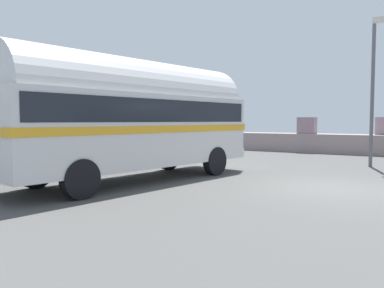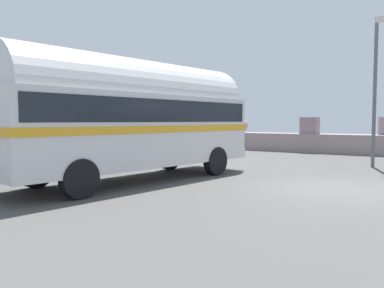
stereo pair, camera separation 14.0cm
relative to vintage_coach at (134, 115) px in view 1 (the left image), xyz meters
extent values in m
cube|color=#4B4B49|center=(5.40, 1.98, -2.04)|extent=(32.00, 26.00, 0.02)
cube|color=gray|center=(5.40, 13.78, -1.50)|extent=(31.36, 1.80, 1.10)
sphere|color=gray|center=(-7.23, 14.24, -0.58)|extent=(0.73, 0.73, 0.73)
sphere|color=gray|center=(-3.23, 13.95, -0.51)|extent=(0.88, 0.88, 0.88)
cube|color=gray|center=(1.43, 13.41, -0.47)|extent=(0.97, 0.83, 0.96)
cylinder|color=black|center=(-0.73, 2.73, -1.55)|extent=(0.41, 0.99, 0.96)
cylinder|color=black|center=(1.46, 2.42, -1.55)|extent=(0.41, 0.99, 0.96)
cylinder|color=black|center=(-1.46, -2.43, -1.55)|extent=(0.41, 0.99, 0.96)
cylinder|color=black|center=(0.72, -2.74, -1.55)|extent=(0.41, 0.99, 0.96)
cube|color=silver|center=(0.00, 0.00, -0.48)|extent=(3.56, 8.65, 2.10)
cylinder|color=silver|center=(0.00, 0.00, 0.57)|extent=(3.32, 8.29, 2.20)
cube|color=gold|center=(0.00, 0.00, -0.42)|extent=(3.62, 8.74, 0.20)
cube|color=black|center=(0.00, 0.00, 0.10)|extent=(3.55, 8.33, 0.64)
cube|color=silver|center=(0.60, 4.22, -1.35)|extent=(2.28, 0.48, 0.28)
cylinder|color=black|center=(-5.82, 1.68, -1.55)|extent=(0.31, 0.97, 0.96)
cylinder|color=black|center=(-3.61, 1.60, -1.55)|extent=(0.31, 0.97, 0.96)
cube|color=silver|center=(-4.81, -0.96, -0.48)|extent=(2.70, 8.48, 2.10)
cylinder|color=silver|center=(-4.81, -0.96, 0.57)|extent=(2.48, 8.14, 2.20)
cube|color=#234F9A|center=(-4.81, -0.96, -0.42)|extent=(2.75, 8.57, 0.20)
cube|color=black|center=(-4.81, -0.96, 0.10)|extent=(2.72, 8.15, 0.64)
cube|color=silver|center=(-4.66, 3.31, -1.35)|extent=(2.28, 0.24, 0.28)
cylinder|color=#5B5B60|center=(5.57, 7.84, 0.82)|extent=(0.14, 0.14, 5.74)
cube|color=beige|center=(5.82, 7.17, 3.59)|extent=(0.44, 0.24, 0.18)
camera|label=1|loc=(7.70, -8.73, -0.18)|focal=35.36mm
camera|label=2|loc=(7.82, -8.65, -0.18)|focal=35.36mm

